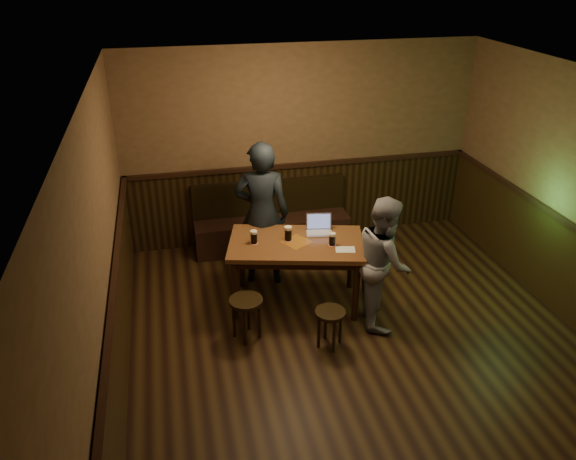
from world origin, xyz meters
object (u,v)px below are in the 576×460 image
(stool_left, at_px, (246,307))
(person_grey, at_px, (384,261))
(stool_right, at_px, (330,318))
(pint_left, at_px, (254,237))
(pub_table, at_px, (296,250))
(pint_mid, at_px, (288,233))
(person_suit, at_px, (262,214))
(bench, at_px, (272,226))
(laptop, at_px, (319,228))
(pint_right, at_px, (332,239))

(stool_left, bearing_deg, person_grey, 0.48)
(stool_right, xyz_separation_m, pint_left, (-0.65, 0.97, 0.56))
(stool_right, height_order, person_grey, person_grey)
(pub_table, xyz_separation_m, pint_mid, (-0.08, 0.06, 0.20))
(pint_left, relative_size, person_suit, 0.09)
(bench, height_order, pint_left, pint_left)
(pint_mid, distance_m, laptop, 0.43)
(bench, distance_m, pint_left, 1.63)
(bench, relative_size, stool_left, 4.40)
(bench, relative_size, pub_table, 1.28)
(pint_mid, relative_size, person_grey, 0.12)
(bench, relative_size, pint_mid, 12.37)
(pub_table, height_order, laptop, laptop)
(stool_right, relative_size, pint_mid, 2.50)
(pub_table, bearing_deg, stool_left, -126.85)
(bench, xyz_separation_m, person_grey, (0.87, -2.05, 0.46))
(stool_right, relative_size, person_suit, 0.24)
(stool_right, bearing_deg, person_grey, 26.28)
(pint_left, bearing_deg, stool_right, -56.26)
(pint_left, distance_m, pint_right, 0.90)
(stool_right, height_order, pint_mid, pint_mid)
(pint_mid, xyz_separation_m, pint_right, (0.46, -0.23, -0.01))
(pint_right, bearing_deg, stool_right, -106.96)
(stool_left, xyz_separation_m, laptop, (1.02, 0.75, 0.49))
(pub_table, relative_size, stool_left, 3.45)
(bench, xyz_separation_m, laptop, (0.33, -1.32, 0.58))
(pint_right, relative_size, laptop, 0.46)
(stool_left, height_order, pint_right, pint_right)
(pint_right, height_order, laptop, laptop)
(pub_table, relative_size, laptop, 5.06)
(pint_left, distance_m, person_grey, 1.50)
(person_grey, bearing_deg, pint_left, 76.37)
(pub_table, relative_size, pint_mid, 9.70)
(bench, bearing_deg, pint_mid, -93.22)
(laptop, bearing_deg, person_grey, -43.45)
(stool_right, bearing_deg, bench, 93.85)
(stool_left, distance_m, person_suit, 1.35)
(bench, bearing_deg, pint_left, -108.65)
(stool_left, height_order, stool_right, stool_left)
(pub_table, xyz_separation_m, stool_left, (-0.69, -0.56, -0.32))
(stool_left, relative_size, person_suit, 0.27)
(stool_left, bearing_deg, pint_left, 72.01)
(pub_table, distance_m, person_suit, 0.71)
(pub_table, height_order, pint_left, pint_left)
(pint_mid, height_order, person_grey, person_grey)
(stool_left, xyz_separation_m, pint_left, (0.20, 0.63, 0.52))
(pint_left, xyz_separation_m, pint_mid, (0.40, -0.01, 0.01))
(bench, bearing_deg, person_grey, -66.97)
(person_suit, bearing_deg, person_grey, 149.88)
(bench, bearing_deg, laptop, -76.02)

